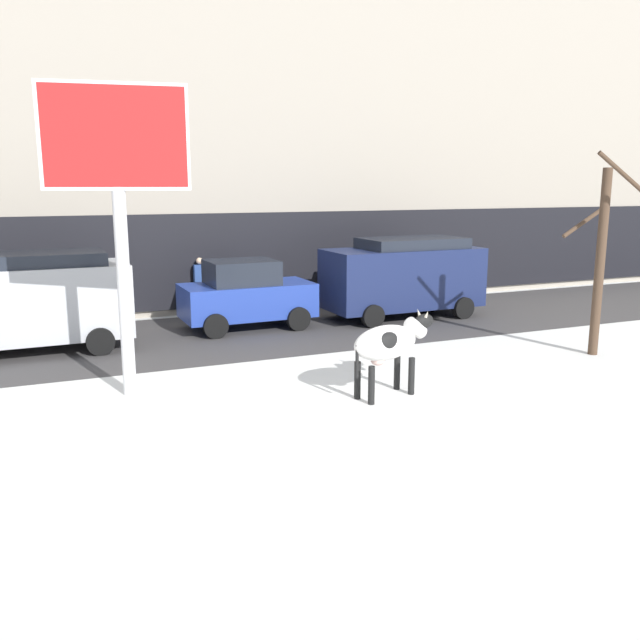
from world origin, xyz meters
The scene contains 12 objects.
ground_plane centered at (0.00, 0.00, 0.00)m, with size 120.00×120.00×0.00m, color white.
road_strip centered at (0.00, 7.79, 0.00)m, with size 60.00×5.60×0.01m, color #423F3F.
building_facade centered at (0.00, 13.91, 6.48)m, with size 44.00×6.10×13.00m.
cow_holstein centered at (0.95, 1.67, 1.00)m, with size 1.94×0.91×1.54m.
billboard centered at (-3.42, 3.64, 4.31)m, with size 2.52×0.62×5.56m.
car_silver_van centered at (-5.14, 7.82, 1.24)m, with size 4.64×2.20×2.32m.
car_blue_hatchback centered at (0.28, 8.39, 0.93)m, with size 3.53×1.98×1.86m.
car_navy_van centered at (4.97, 8.09, 1.24)m, with size 4.64×2.20×2.32m.
pedestrian_near_billboard centered at (6.26, 10.64, 0.88)m, with size 0.36×0.24×1.73m.
pedestrian_by_cars centered at (-0.45, 10.64, 0.88)m, with size 0.36×0.24×1.73m.
pedestrian_far_left centered at (4.60, 10.64, 0.88)m, with size 0.36×0.24×1.73m.
bare_tree_left_lot centered at (6.79, 2.54, 2.28)m, with size 1.39×1.42×4.53m.
Camera 1 is at (-4.80, -8.67, 3.85)m, focal length 37.30 mm.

